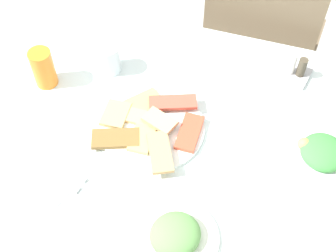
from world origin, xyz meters
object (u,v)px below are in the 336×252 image
object	(u,v)px
fork	(51,177)
salad_plate_rice	(175,236)
soda_can	(43,68)
paper_napkin	(55,172)
spoon	(57,166)
dining_chair	(262,39)
pide_platter	(151,126)
salad_plate_greens	(322,153)
drinking_glass	(108,59)
condiment_caddy	(295,70)
dining_table	(178,151)

from	to	relation	value
fork	salad_plate_rice	bearing A→B (deg)	0.77
soda_can	fork	bearing A→B (deg)	-62.06
paper_napkin	spoon	distance (m)	0.02
dining_chair	pide_platter	xyz separation A→B (m)	(-0.22, -0.67, 0.21)
pide_platter	salad_plate_rice	world-z (taller)	salad_plate_rice
fork	spoon	bearing A→B (deg)	101.08
salad_plate_greens	soda_can	xyz separation A→B (m)	(-0.82, 0.03, 0.04)
salad_plate_greens	drinking_glass	world-z (taller)	drinking_glass
drinking_glass	salad_plate_rice	bearing A→B (deg)	-53.08
soda_can	dining_chair	bearing A→B (deg)	46.28
pide_platter	salad_plate_greens	distance (m)	0.47
drinking_glass	condiment_caddy	size ratio (longest dim) A/B	0.87
drinking_glass	paper_napkin	size ratio (longest dim) A/B	0.64
dining_chair	soda_can	bearing A→B (deg)	-133.72
paper_napkin	dining_chair	bearing A→B (deg)	64.83
soda_can	drinking_glass	size ratio (longest dim) A/B	1.31
pide_platter	fork	distance (m)	0.30
dining_table	fork	bearing A→B (deg)	-140.34
drinking_glass	fork	size ratio (longest dim) A/B	0.55
dining_chair	fork	world-z (taller)	dining_chair
dining_chair	salad_plate_greens	size ratio (longest dim) A/B	4.30
spoon	condiment_caddy	bearing A→B (deg)	56.03
spoon	condiment_caddy	xyz separation A→B (m)	(0.55, 0.51, 0.02)
dining_chair	dining_table	bearing A→B (deg)	-101.71
pide_platter	soda_can	bearing A→B (deg)	168.54
dining_chair	spoon	xyz separation A→B (m)	(-0.41, -0.86, 0.20)
condiment_caddy	fork	bearing A→B (deg)	-134.88
pide_platter	salad_plate_greens	bearing A→B (deg)	5.57
dining_chair	salad_plate_rice	distance (m)	0.99
dining_chair	pide_platter	world-z (taller)	dining_chair
soda_can	drinking_glass	distance (m)	0.19
dining_table	condiment_caddy	xyz separation A→B (m)	(0.27, 0.32, 0.10)
salad_plate_greens	fork	world-z (taller)	salad_plate_greens
soda_can	condiment_caddy	distance (m)	0.75
salad_plate_rice	fork	bearing A→B (deg)	169.70
pide_platter	paper_napkin	xyz separation A→B (m)	(-0.19, -0.21, -0.01)
paper_napkin	drinking_glass	bearing A→B (deg)	89.87
drinking_glass	paper_napkin	bearing A→B (deg)	-90.13
soda_can	drinking_glass	world-z (taller)	soda_can
drinking_glass	paper_napkin	distance (m)	0.39
pide_platter	condiment_caddy	bearing A→B (deg)	42.27
soda_can	paper_napkin	bearing A→B (deg)	-60.57
condiment_caddy	dining_chair	bearing A→B (deg)	110.50
paper_napkin	condiment_caddy	world-z (taller)	condiment_caddy
soda_can	paper_napkin	distance (m)	0.33
fork	pide_platter	bearing A→B (deg)	60.71
fork	spoon	world-z (taller)	same
dining_chair	soda_can	world-z (taller)	dining_chair
paper_napkin	fork	bearing A→B (deg)	-90.00
salad_plate_rice	condiment_caddy	distance (m)	0.64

